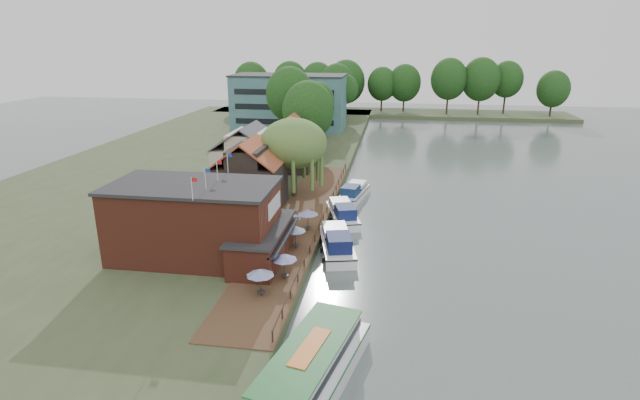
# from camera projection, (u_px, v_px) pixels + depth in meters

# --- Properties ---
(ground) EXTENTS (260.00, 260.00, 0.00)m
(ground) POSITION_uv_depth(u_px,v_px,m) (363.00, 272.00, 47.11)
(ground) COLOR #515D5C
(ground) RESTS_ON ground
(land_bank) EXTENTS (50.00, 140.00, 1.00)m
(land_bank) POSITION_uv_depth(u_px,v_px,m) (200.00, 166.00, 84.19)
(land_bank) COLOR #384728
(land_bank) RESTS_ON ground
(quay_deck) EXTENTS (6.00, 50.00, 0.10)m
(quay_deck) POSITION_uv_depth(u_px,v_px,m) (300.00, 221.00, 57.34)
(quay_deck) COLOR #47301E
(quay_deck) RESTS_ON land_bank
(quay_rail) EXTENTS (0.20, 49.00, 1.00)m
(quay_rail) POSITION_uv_depth(u_px,v_px,m) (324.00, 217.00, 57.28)
(quay_rail) COLOR black
(quay_rail) RESTS_ON land_bank
(pub) EXTENTS (20.00, 11.00, 7.30)m
(pub) POSITION_uv_depth(u_px,v_px,m) (215.00, 222.00, 46.76)
(pub) COLOR maroon
(pub) RESTS_ON land_bank
(hotel_block) EXTENTS (25.40, 12.40, 12.30)m
(hotel_block) POSITION_uv_depth(u_px,v_px,m) (290.00, 102.00, 113.86)
(hotel_block) COLOR #38666B
(hotel_block) RESTS_ON land_bank
(cottage_a) EXTENTS (8.60, 7.60, 8.50)m
(cottage_a) POSITION_uv_depth(u_px,v_px,m) (250.00, 174.00, 60.81)
(cottage_a) COLOR black
(cottage_a) RESTS_ON land_bank
(cottage_b) EXTENTS (9.60, 8.60, 8.50)m
(cottage_b) POSITION_uv_depth(u_px,v_px,m) (249.00, 155.00, 70.64)
(cottage_b) COLOR beige
(cottage_b) RESTS_ON land_bank
(cottage_c) EXTENTS (7.60, 7.60, 8.50)m
(cottage_c) POSITION_uv_depth(u_px,v_px,m) (290.00, 143.00, 78.52)
(cottage_c) COLOR black
(cottage_c) RESTS_ON land_bank
(willow) EXTENTS (8.60, 8.60, 10.43)m
(willow) POSITION_uv_depth(u_px,v_px,m) (294.00, 158.00, 64.56)
(willow) COLOR #476B2D
(willow) RESTS_ON land_bank
(umbrella_0) EXTENTS (2.29, 2.29, 2.38)m
(umbrella_0) POSITION_uv_depth(u_px,v_px,m) (261.00, 282.00, 40.21)
(umbrella_0) COLOR navy
(umbrella_0) RESTS_ON quay_deck
(umbrella_1) EXTENTS (2.25, 2.25, 2.38)m
(umbrella_1) POSITION_uv_depth(u_px,v_px,m) (284.00, 266.00, 43.02)
(umbrella_1) COLOR #1C299A
(umbrella_1) RESTS_ON quay_deck
(umbrella_2) EXTENTS (2.09, 2.09, 2.38)m
(umbrella_2) POSITION_uv_depth(u_px,v_px,m) (295.00, 237.00, 49.34)
(umbrella_2) COLOR navy
(umbrella_2) RESTS_ON quay_deck
(umbrella_3) EXTENTS (2.09, 2.09, 2.38)m
(umbrella_3) POSITION_uv_depth(u_px,v_px,m) (291.00, 224.00, 52.87)
(umbrella_3) COLOR navy
(umbrella_3) RESTS_ON quay_deck
(umbrella_4) EXTENTS (2.30, 2.30, 2.38)m
(umbrella_4) POSITION_uv_depth(u_px,v_px,m) (308.00, 220.00, 54.00)
(umbrella_4) COLOR navy
(umbrella_4) RESTS_ON quay_deck
(cruiser_0) EXTENTS (5.69, 10.99, 2.57)m
(cruiser_0) POSITION_uv_depth(u_px,v_px,m) (337.00, 240.00, 51.22)
(cruiser_0) COLOR white
(cruiser_0) RESTS_ON ground
(cruiser_1) EXTENTS (5.92, 10.44, 2.41)m
(cruiser_1) POSITION_uv_depth(u_px,v_px,m) (343.00, 211.00, 60.14)
(cruiser_1) COLOR white
(cruiser_1) RESTS_ON ground
(cruiser_2) EXTENTS (4.71, 9.80, 2.26)m
(cruiser_2) POSITION_uv_depth(u_px,v_px,m) (354.00, 190.00, 68.39)
(cruiser_2) COLOR white
(cruiser_2) RESTS_ON ground
(tour_boat) EXTENTS (7.30, 15.20, 3.20)m
(tour_boat) POSITION_uv_depth(u_px,v_px,m) (306.00, 375.00, 30.19)
(tour_boat) COLOR silver
(tour_boat) RESTS_ON ground
(swan) EXTENTS (0.44, 0.44, 0.44)m
(swan) POSITION_uv_depth(u_px,v_px,m) (331.00, 352.00, 34.80)
(swan) COLOR white
(swan) RESTS_ON ground
(bank_tree_0) EXTENTS (8.95, 8.95, 13.26)m
(bank_tree_0) POSITION_uv_depth(u_px,v_px,m) (308.00, 119.00, 86.47)
(bank_tree_0) COLOR #143811
(bank_tree_0) RESTS_ON land_bank
(bank_tree_1) EXTENTS (8.96, 8.96, 15.13)m
(bank_tree_1) POSITION_uv_depth(u_px,v_px,m) (290.00, 107.00, 94.39)
(bank_tree_1) COLOR #143811
(bank_tree_1) RESTS_ON land_bank
(bank_tree_2) EXTENTS (6.86, 6.86, 11.84)m
(bank_tree_2) POSITION_uv_depth(u_px,v_px,m) (317.00, 111.00, 101.32)
(bank_tree_2) COLOR #143811
(bank_tree_2) RESTS_ON land_bank
(bank_tree_3) EXTENTS (6.08, 6.08, 11.92)m
(bank_tree_3) POSITION_uv_depth(u_px,v_px,m) (345.00, 100.00, 119.44)
(bank_tree_3) COLOR #143811
(bank_tree_3) RESTS_ON land_bank
(bank_tree_4) EXTENTS (8.66, 8.66, 14.13)m
(bank_tree_4) POSITION_uv_depth(u_px,v_px,m) (337.00, 92.00, 125.44)
(bank_tree_4) COLOR #143811
(bank_tree_4) RESTS_ON land_bank
(bank_tree_5) EXTENTS (7.27, 7.27, 11.96)m
(bank_tree_5) POSITION_uv_depth(u_px,v_px,m) (331.00, 92.00, 136.30)
(bank_tree_5) COLOR #143811
(bank_tree_5) RESTS_ON land_bank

